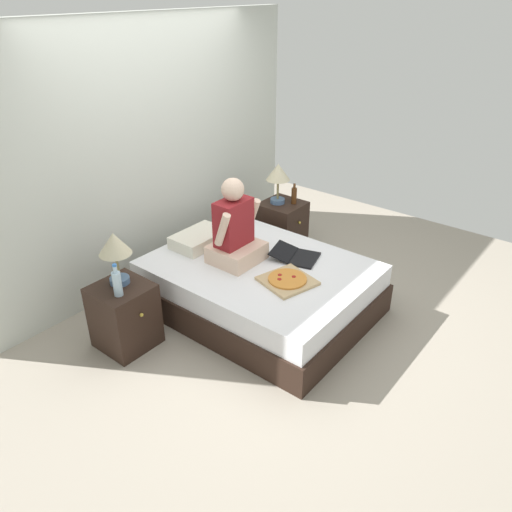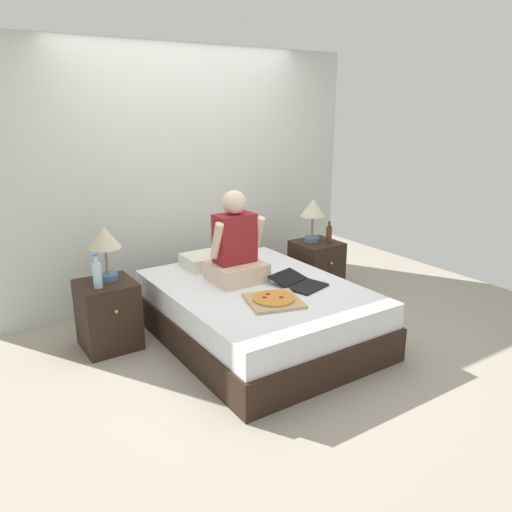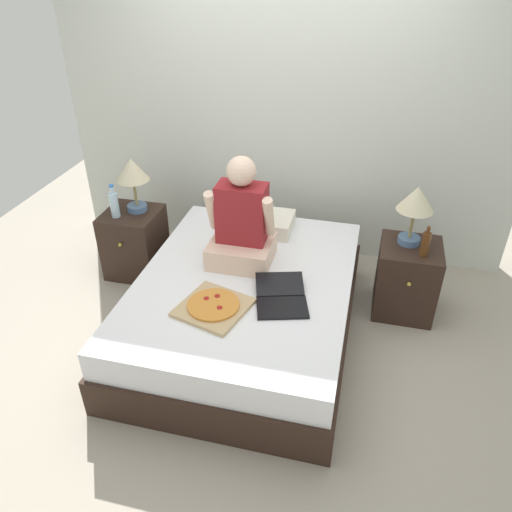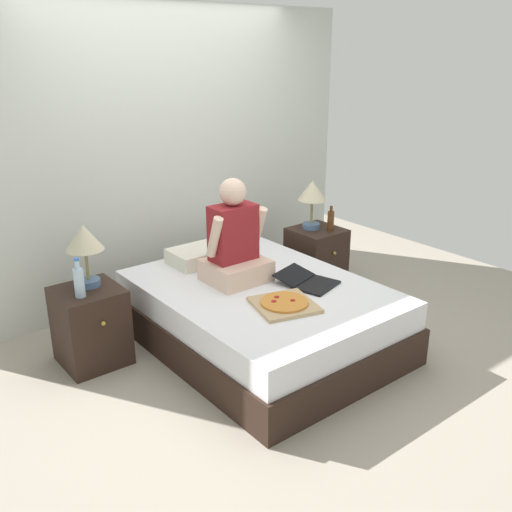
% 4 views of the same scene
% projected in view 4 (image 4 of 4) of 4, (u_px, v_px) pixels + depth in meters
% --- Properties ---
extents(ground_plane, '(5.86, 5.86, 0.00)m').
position_uv_depth(ground_plane, '(261.00, 343.00, 4.39)').
color(ground_plane, '#9E9384').
extents(wall_back, '(3.86, 0.12, 2.50)m').
position_uv_depth(wall_back, '(165.00, 157.00, 4.94)').
color(wall_back, silver).
rests_on(wall_back, ground).
extents(bed, '(1.48, 1.95, 0.48)m').
position_uv_depth(bed, '(261.00, 316.00, 4.31)').
color(bed, black).
rests_on(bed, ground).
extents(nightstand_left, '(0.44, 0.47, 0.57)m').
position_uv_depth(nightstand_left, '(91.00, 326.00, 4.05)').
color(nightstand_left, black).
rests_on(nightstand_left, ground).
extents(lamp_on_left_nightstand, '(0.26, 0.26, 0.45)m').
position_uv_depth(lamp_on_left_nightstand, '(84.00, 242.00, 3.90)').
color(lamp_on_left_nightstand, '#4C6B93').
rests_on(lamp_on_left_nightstand, nightstand_left).
extents(water_bottle, '(0.07, 0.07, 0.28)m').
position_uv_depth(water_bottle, '(79.00, 281.00, 3.80)').
color(water_bottle, silver).
rests_on(water_bottle, nightstand_left).
extents(nightstand_right, '(0.44, 0.47, 0.57)m').
position_uv_depth(nightstand_right, '(316.00, 258.00, 5.35)').
color(nightstand_right, black).
rests_on(nightstand_right, ground).
extents(lamp_on_right_nightstand, '(0.26, 0.26, 0.45)m').
position_uv_depth(lamp_on_right_nightstand, '(312.00, 194.00, 5.16)').
color(lamp_on_right_nightstand, '#4C6B93').
rests_on(lamp_on_right_nightstand, nightstand_right).
extents(beer_bottle, '(0.06, 0.06, 0.23)m').
position_uv_depth(beer_bottle, '(331.00, 220.00, 5.18)').
color(beer_bottle, '#512D14').
rests_on(beer_bottle, nightstand_right).
extents(pillow, '(0.52, 0.34, 0.12)m').
position_uv_depth(pillow, '(202.00, 255.00, 4.68)').
color(pillow, silver).
rests_on(pillow, bed).
extents(person_seated, '(0.47, 0.40, 0.78)m').
position_uv_depth(person_seated, '(234.00, 244.00, 4.24)').
color(person_seated, beige).
rests_on(person_seated, bed).
extents(laptop, '(0.42, 0.49, 0.07)m').
position_uv_depth(laptop, '(310.00, 282.00, 4.24)').
color(laptop, black).
rests_on(laptop, bed).
extents(pizza_box, '(0.49, 0.49, 0.05)m').
position_uv_depth(pizza_box, '(284.00, 304.00, 3.88)').
color(pizza_box, tan).
rests_on(pizza_box, bed).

